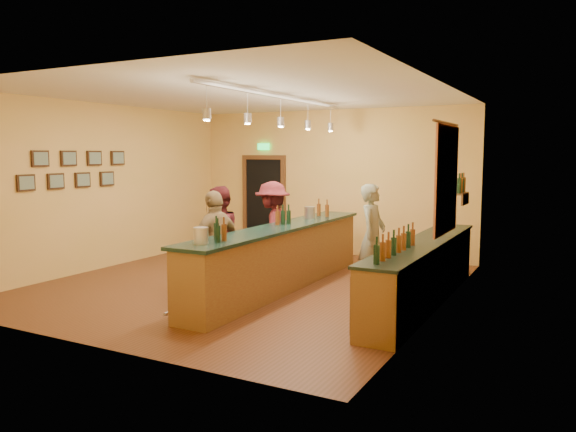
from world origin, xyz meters
The scene contains 18 objects.
floor centered at (0.00, 0.00, 0.00)m, with size 7.00×7.00×0.00m, color #532E17.
ceiling centered at (0.00, 0.00, 3.20)m, with size 6.50×7.00×0.02m, color silver.
wall_back centered at (0.00, 3.50, 1.60)m, with size 6.50×0.02×3.20m, color #DAB651.
wall_front centered at (0.00, -3.50, 1.60)m, with size 6.50×0.02×3.20m, color #DAB651.
wall_left centered at (-3.25, 0.00, 1.60)m, with size 0.02×7.00×3.20m, color #DAB651.
wall_right centered at (3.25, 0.00, 1.60)m, with size 0.02×7.00×3.20m, color #DAB651.
doorway centered at (-1.70, 3.47, 1.13)m, with size 1.15×0.09×2.48m.
tapestry centered at (3.23, 0.40, 1.85)m, with size 0.03×1.40×1.60m, color maroon.
bottle_shelf centered at (3.17, 1.90, 1.67)m, with size 0.17×0.55×0.54m.
picture_grid centered at (-3.21, -0.75, 1.95)m, with size 0.06×2.20×0.70m, color #382111, non-canonical shape.
back_counter centered at (2.97, 0.18, 0.49)m, with size 0.60×4.55×1.27m.
tasting_bar centered at (0.65, 0.00, 0.61)m, with size 0.73×5.10×1.38m.
pendant_track centered at (0.65, 0.00, 2.98)m, with size 0.11×4.60×0.50m.
bartender centered at (1.94, 0.86, 0.87)m, with size 0.63×0.42×1.73m, color gray.
customer_a centered at (-0.28, -0.44, 0.85)m, with size 0.83×0.64×1.70m, color #59191E.
customer_b centered at (0.10, -1.06, 0.84)m, with size 0.99×0.41×1.68m, color #997A51.
customer_c centered at (0.10, 0.69, 0.87)m, with size 1.13×0.65×1.74m, color #59191E.
bar_stool centered at (2.09, 1.19, 0.56)m, with size 0.34×0.34×0.70m.
Camera 1 is at (5.04, -8.02, 2.23)m, focal length 35.00 mm.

